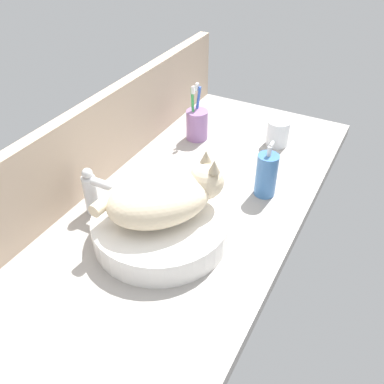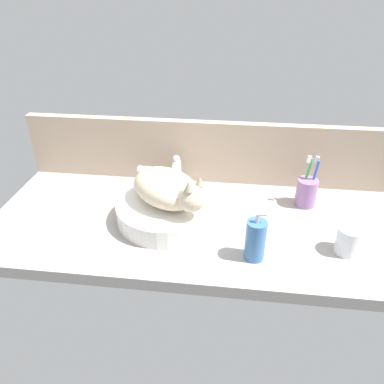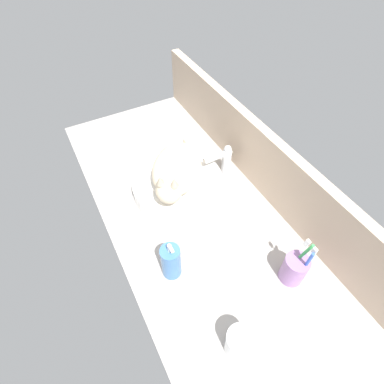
% 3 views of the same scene
% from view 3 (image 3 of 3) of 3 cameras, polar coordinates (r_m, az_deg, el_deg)
% --- Properties ---
extents(ground_plane, '(1.40, 0.60, 0.04)m').
position_cam_3_polar(ground_plane, '(1.10, 0.11, -4.00)').
color(ground_plane, '#9E9993').
extents(backsplash_panel, '(1.40, 0.04, 0.24)m').
position_cam_3_polar(backsplash_panel, '(1.11, 13.11, 6.03)').
color(backsplash_panel, tan).
rests_on(backsplash_panel, ground_plane).
extents(sink_basin, '(0.33, 0.33, 0.07)m').
position_cam_3_polar(sink_basin, '(1.12, -2.73, 1.35)').
color(sink_basin, white).
rests_on(sink_basin, ground_plane).
extents(cat, '(0.30, 0.29, 0.14)m').
position_cam_3_polar(cat, '(1.04, -3.02, 4.13)').
color(cat, beige).
rests_on(cat, sink_basin).
extents(faucet, '(0.04, 0.12, 0.14)m').
position_cam_3_polar(faucet, '(1.16, 6.15, 6.15)').
color(faucet, silver).
rests_on(faucet, ground_plane).
extents(soap_dispenser, '(0.06, 0.06, 0.16)m').
position_cam_3_polar(soap_dispenser, '(0.90, -4.03, -13.04)').
color(soap_dispenser, '#3F72B2').
rests_on(soap_dispenser, ground_plane).
extents(toothbrush_cup, '(0.07, 0.07, 0.19)m').
position_cam_3_polar(toothbrush_cup, '(0.95, 18.94, -13.61)').
color(toothbrush_cup, '#996BA8').
rests_on(toothbrush_cup, ground_plane).
extents(water_glass, '(0.07, 0.07, 0.08)m').
position_cam_3_polar(water_glass, '(0.86, 8.94, -26.57)').
color(water_glass, white).
rests_on(water_glass, ground_plane).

